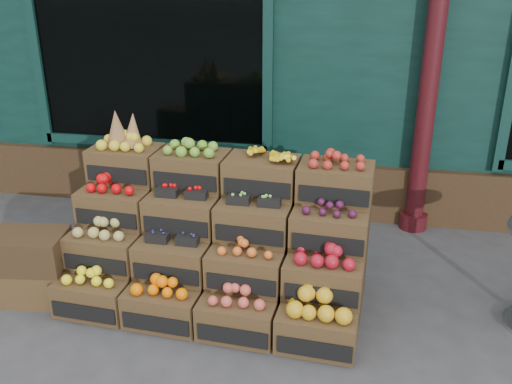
# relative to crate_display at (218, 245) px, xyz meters

# --- Properties ---
(ground) EXTENTS (60.00, 60.00, 0.00)m
(ground) POSITION_rel_crate_display_xyz_m (0.47, -0.48, -0.45)
(ground) COLOR #3A3A3D
(ground) RESTS_ON ground
(crate_display) EXTENTS (2.40, 1.28, 1.46)m
(crate_display) POSITION_rel_crate_display_xyz_m (0.00, 0.00, 0.00)
(crate_display) COLOR #48331C
(crate_display) RESTS_ON ground
(spare_crates) EXTENTS (0.63, 0.48, 0.58)m
(spare_crates) POSITION_rel_crate_display_xyz_m (-1.48, -0.34, -0.16)
(spare_crates) COLOR #48331C
(spare_crates) RESTS_ON ground
(shopkeeper) EXTENTS (0.80, 0.55, 2.14)m
(shopkeeper) POSITION_rel_crate_display_xyz_m (-1.35, 2.42, 0.62)
(shopkeeper) COLOR #1B5F20
(shopkeeper) RESTS_ON ground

